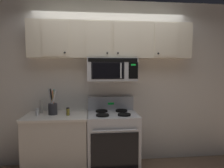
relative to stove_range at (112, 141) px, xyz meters
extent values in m
cube|color=silver|center=(0.00, 0.37, 0.88)|extent=(5.20, 0.10, 2.70)
cube|color=#B7BABF|center=(0.00, 0.00, -0.02)|extent=(0.76, 0.64, 0.90)
cube|color=black|center=(0.00, -0.33, -0.03)|extent=(0.67, 0.01, 0.52)
cylinder|color=#B7BABF|center=(0.00, -0.36, 0.27)|extent=(0.61, 0.03, 0.03)
cube|color=#B7BABF|center=(0.00, 0.28, 0.54)|extent=(0.76, 0.07, 0.22)
cube|color=#19D83F|center=(0.00, 0.24, 0.54)|extent=(0.10, 0.00, 0.04)
cylinder|color=black|center=(-0.16, -0.14, 0.44)|extent=(0.19, 0.19, 0.02)
cylinder|color=black|center=(0.16, -0.14, 0.44)|extent=(0.19, 0.19, 0.02)
cylinder|color=black|center=(-0.16, 0.14, 0.44)|extent=(0.19, 0.19, 0.02)
cylinder|color=black|center=(0.16, 0.14, 0.44)|extent=(0.19, 0.19, 0.02)
cube|color=#B7BABF|center=(0.00, 0.12, 1.11)|extent=(0.76, 0.39, 0.35)
cube|color=black|center=(0.00, -0.08, 1.25)|extent=(0.73, 0.01, 0.06)
cube|color=black|center=(-0.07, -0.08, 1.09)|extent=(0.49, 0.01, 0.25)
cube|color=black|center=(-0.08, -0.08, 1.09)|extent=(0.44, 0.01, 0.22)
cube|color=black|center=(0.30, -0.08, 1.09)|extent=(0.14, 0.01, 0.25)
cube|color=#19D83F|center=(0.30, -0.08, 1.18)|extent=(0.07, 0.00, 0.03)
cylinder|color=#B7BABF|center=(0.11, -0.10, 1.09)|extent=(0.02, 0.02, 0.23)
cube|color=beige|center=(0.00, 0.15, 1.56)|extent=(2.50, 0.33, 0.55)
cube|color=beige|center=(-0.83, -0.02, 1.56)|extent=(0.38, 0.01, 0.51)
sphere|color=black|center=(-0.70, -0.03, 1.35)|extent=(0.03, 0.03, 0.03)
cube|color=beige|center=(-0.21, -0.02, 1.56)|extent=(0.38, 0.01, 0.51)
sphere|color=black|center=(-0.08, -0.03, 1.35)|extent=(0.03, 0.03, 0.03)
cube|color=beige|center=(0.21, -0.02, 1.56)|extent=(0.38, 0.01, 0.51)
sphere|color=black|center=(0.08, -0.03, 1.35)|extent=(0.03, 0.03, 0.03)
cube|color=beige|center=(0.83, -0.02, 1.56)|extent=(0.38, 0.01, 0.51)
sphere|color=black|center=(0.70, -0.03, 1.35)|extent=(0.03, 0.03, 0.03)
cube|color=#BCB7AD|center=(-0.84, 0.01, -0.04)|extent=(0.90, 0.62, 0.86)
cube|color=beige|center=(-0.84, 0.01, 0.41)|extent=(0.93, 0.65, 0.03)
cylinder|color=#2D2D33|center=(-0.90, 0.02, 0.52)|extent=(0.13, 0.13, 0.17)
cylinder|color=#A87A47|center=(-0.89, 0.01, 0.66)|extent=(0.03, 0.05, 0.28)
cylinder|color=#BCBCC1|center=(-0.93, 0.04, 0.67)|extent=(0.08, 0.07, 0.30)
cylinder|color=silver|center=(-0.88, 0.00, 0.67)|extent=(0.10, 0.03, 0.29)
cylinder|color=black|center=(-0.91, 0.03, 0.67)|extent=(0.04, 0.09, 0.31)
cylinder|color=tan|center=(-0.91, 0.03, 0.66)|extent=(0.05, 0.02, 0.27)
cylinder|color=teal|center=(-0.90, 0.03, 0.67)|extent=(0.08, 0.06, 0.29)
cylinder|color=black|center=(-0.91, 0.04, 0.67)|extent=(0.08, 0.06, 0.29)
cylinder|color=red|center=(-0.89, 0.04, 0.65)|extent=(0.03, 0.07, 0.27)
cylinder|color=white|center=(-1.11, -0.02, 0.48)|extent=(0.04, 0.04, 0.09)
cylinder|color=#B7BABF|center=(-1.11, -0.02, 0.53)|extent=(0.04, 0.04, 0.02)
cylinder|color=#B7B2A8|center=(-1.10, 0.16, 0.54)|extent=(0.05, 0.05, 0.21)
cylinder|color=olive|center=(-0.67, -0.05, 0.48)|extent=(0.05, 0.05, 0.10)
cylinder|color=black|center=(-0.67, -0.05, 0.54)|extent=(0.05, 0.05, 0.02)
camera|label=1|loc=(-0.32, -2.98, 1.12)|focal=31.77mm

